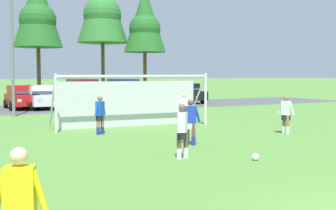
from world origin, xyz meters
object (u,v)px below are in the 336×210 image
(player_winger_left, at_px, (182,131))
(parked_car_slot_center, at_px, (21,97))
(parked_car_slot_center_right, at_px, (40,97))
(player_trailing_back, at_px, (183,110))
(soccer_ball, at_px, (255,157))
(parked_car_slot_right, at_px, (83,93))
(parked_car_slot_far_right, at_px, (123,93))
(player_midfield_center, at_px, (286,114))
(parked_car_slot_end, at_px, (186,93))
(player_winger_right, at_px, (100,115))
(soccer_goal, at_px, (131,100))
(player_defender_far, at_px, (191,122))
(street_lamp, at_px, (15,52))

(player_winger_left, bearing_deg, parked_car_slot_center, 94.78)
(parked_car_slot_center_right, bearing_deg, player_winger_left, -88.47)
(player_trailing_back, bearing_deg, soccer_ball, -103.68)
(parked_car_slot_right, height_order, parked_car_slot_far_right, same)
(player_midfield_center, distance_m, parked_car_slot_center, 20.22)
(player_winger_left, relative_size, parked_car_slot_end, 0.39)
(parked_car_slot_far_right, bearing_deg, player_winger_right, -114.50)
(parked_car_slot_right, bearing_deg, player_winger_right, -102.69)
(soccer_goal, relative_size, parked_car_slot_center, 1.76)
(parked_car_slot_center_right, bearing_deg, soccer_ball, -83.96)
(player_midfield_center, xyz_separation_m, parked_car_slot_end, (5.62, 18.70, 0.05))
(player_winger_left, distance_m, player_trailing_back, 7.56)
(player_winger_right, distance_m, parked_car_slot_end, 19.98)
(parked_car_slot_center_right, distance_m, parked_car_slot_right, 3.19)
(soccer_goal, relative_size, player_midfield_center, 4.58)
(soccer_ball, relative_size, player_defender_far, 0.13)
(player_winger_right, bearing_deg, player_defender_far, -62.69)
(parked_car_slot_far_right, bearing_deg, parked_car_slot_right, 161.53)
(player_trailing_back, bearing_deg, parked_car_slot_end, 60.26)
(player_winger_right, xyz_separation_m, parked_car_slot_far_right, (6.21, 13.62, 0.29))
(player_midfield_center, xyz_separation_m, player_defender_far, (-5.08, -0.69, 0.00))
(parked_car_slot_center_right, relative_size, parked_car_slot_right, 0.93)
(player_trailing_back, bearing_deg, soccer_goal, 150.04)
(soccer_ball, relative_size, player_winger_right, 0.13)
(parked_car_slot_far_right, height_order, street_lamp, street_lamp)
(player_winger_left, relative_size, parked_car_slot_right, 0.36)
(parked_car_slot_center_right, height_order, street_lamp, street_lamp)
(soccer_ball, xyz_separation_m, player_midfield_center, (4.74, 3.95, 0.71))
(soccer_goal, bearing_deg, player_defender_far, -90.57)
(player_winger_left, xyz_separation_m, player_winger_right, (-0.65, 6.02, 0.00))
(parked_car_slot_center, xyz_separation_m, street_lamp, (-1.01, -5.47, 2.96))
(soccer_ball, bearing_deg, soccer_goal, 91.72)
(player_winger_right, distance_m, parked_car_slot_right, 14.96)
(player_defender_far, bearing_deg, soccer_goal, 89.43)
(parked_car_slot_far_right, height_order, parked_car_slot_end, parked_car_slot_far_right)
(soccer_ball, distance_m, player_midfield_center, 6.22)
(parked_car_slot_right, relative_size, street_lamp, 0.62)
(player_trailing_back, bearing_deg, parked_car_slot_center_right, 106.90)
(parked_car_slot_right, height_order, street_lamp, street_lamp)
(player_midfield_center, relative_size, player_winger_left, 1.00)
(player_winger_right, bearing_deg, parked_car_slot_right, 77.31)
(player_winger_left, relative_size, parked_car_slot_center_right, 0.38)
(parked_car_slot_right, relative_size, parked_car_slot_end, 1.09)
(parked_car_slot_center_right, bearing_deg, player_winger_right, -90.41)
(player_trailing_back, xyz_separation_m, parked_car_slot_end, (8.44, 14.77, 0.05))
(soccer_goal, distance_m, player_defender_far, 5.90)
(parked_car_slot_center, bearing_deg, player_winger_right, -85.78)
(soccer_ball, distance_m, player_trailing_back, 8.14)
(player_defender_far, distance_m, player_winger_right, 4.52)
(soccer_ball, bearing_deg, parked_car_slot_far_right, 79.70)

